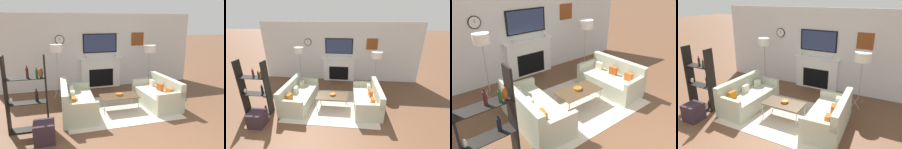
# 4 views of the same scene
# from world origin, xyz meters

# --- Properties ---
(fireplace_wall) EXTENTS (7.28, 0.28, 2.70)m
(fireplace_wall) POSITION_xyz_m (0.00, 4.95, 1.23)
(fireplace_wall) COLOR silver
(fireplace_wall) RESTS_ON ground_plane
(area_rug) EXTENTS (3.01, 2.16, 0.01)m
(area_rug) POSITION_xyz_m (0.00, 2.64, 0.01)
(area_rug) COLOR beige
(area_rug) RESTS_ON ground_plane
(couch_left) EXTENTS (0.92, 1.81, 0.83)m
(couch_left) POSITION_xyz_m (-1.20, 2.65, 0.29)
(couch_left) COLOR #B5B99E
(couch_left) RESTS_ON ground_plane
(couch_right) EXTENTS (0.92, 1.69, 0.82)m
(couch_right) POSITION_xyz_m (1.20, 2.65, 0.29)
(couch_right) COLOR #B5B99E
(couch_right) RESTS_ON ground_plane
(coffee_table) EXTENTS (1.05, 0.58, 0.42)m
(coffee_table) POSITION_xyz_m (-0.01, 2.59, 0.39)
(coffee_table) COLOR #4C3823
(coffee_table) RESTS_ON ground_plane
(decorative_bowl) EXTENTS (0.20, 0.20, 0.06)m
(decorative_bowl) POSITION_xyz_m (-0.00, 2.63, 0.45)
(decorative_bowl) COLOR #B76323
(decorative_bowl) RESTS_ON coffee_table
(floor_lamp_left) EXTENTS (0.38, 0.38, 1.74)m
(floor_lamp_left) POSITION_xyz_m (-1.59, 4.09, 1.59)
(floor_lamp_left) COLOR #9E998E
(floor_lamp_left) RESTS_ON ground_plane
(floor_lamp_right) EXTENTS (0.44, 0.44, 1.63)m
(floor_lamp_right) POSITION_xyz_m (1.59, 4.09, 1.48)
(floor_lamp_right) COLOR #9E998E
(floor_lamp_right) RESTS_ON ground_plane
(shelf_unit) EXTENTS (0.88, 0.28, 1.75)m
(shelf_unit) POSITION_xyz_m (-2.33, 2.03, 0.84)
(shelf_unit) COLOR black
(shelf_unit) RESTS_ON ground_plane
(ottoman) EXTENTS (0.42, 0.42, 0.44)m
(ottoman) POSITION_xyz_m (-2.01, 1.42, 0.22)
(ottoman) COLOR #30212A
(ottoman) RESTS_ON ground_plane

